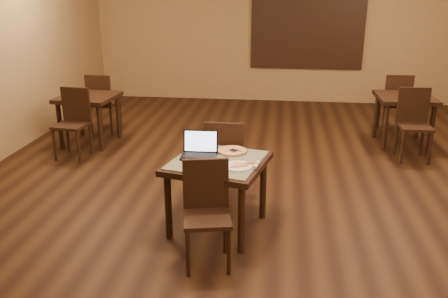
# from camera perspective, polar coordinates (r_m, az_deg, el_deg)

# --- Properties ---
(ground) EXTENTS (10.00, 10.00, 0.00)m
(ground) POSITION_cam_1_polar(r_m,az_deg,el_deg) (5.83, 6.30, -5.53)
(ground) COLOR black
(ground) RESTS_ON ground
(wall_back) EXTENTS (8.00, 0.02, 3.00)m
(wall_back) POSITION_cam_1_polar(r_m,az_deg,el_deg) (10.34, 7.13, 13.93)
(wall_back) COLOR #936D4A
(wall_back) RESTS_ON ground
(mural) EXTENTS (2.34, 0.05, 1.64)m
(mural) POSITION_cam_1_polar(r_m,az_deg,el_deg) (10.31, 10.00, 14.05)
(mural) COLOR #255E88
(mural) RESTS_ON wall_back
(tiled_table) EXTENTS (1.10, 1.10, 0.76)m
(tiled_table) POSITION_cam_1_polar(r_m,az_deg,el_deg) (4.80, -0.77, -2.43)
(tiled_table) COLOR black
(tiled_table) RESTS_ON ground
(chair_main_near) EXTENTS (0.49, 0.49, 0.96)m
(chair_main_near) POSITION_cam_1_polar(r_m,az_deg,el_deg) (4.29, -2.11, -6.92)
(chair_main_near) COLOR black
(chair_main_near) RESTS_ON ground
(chair_main_far) EXTENTS (0.44, 0.44, 1.00)m
(chair_main_far) POSITION_cam_1_polar(r_m,az_deg,el_deg) (5.40, 0.09, -0.97)
(chair_main_far) COLOR black
(chair_main_far) RESTS_ON ground
(laptop) EXTENTS (0.37, 0.29, 0.25)m
(laptop) POSITION_cam_1_polar(r_m,az_deg,el_deg) (4.87, -2.94, -0.03)
(laptop) COLOR black
(laptop) RESTS_ON tiled_table
(plate) EXTENTS (0.28, 0.28, 0.02)m
(plate) POSITION_cam_1_polar(r_m,az_deg,el_deg) (4.57, 1.66, -2.08)
(plate) COLOR white
(plate) RESTS_ON tiled_table
(pizza_slice) EXTENTS (0.27, 0.27, 0.02)m
(pizza_slice) POSITION_cam_1_polar(r_m,az_deg,el_deg) (4.56, 1.66, -1.91)
(pizza_slice) COLOR beige
(pizza_slice) RESTS_ON plate
(pizza_pan) EXTENTS (0.34, 0.34, 0.01)m
(pizza_pan) POSITION_cam_1_polar(r_m,az_deg,el_deg) (4.97, 0.97, -0.34)
(pizza_pan) COLOR silver
(pizza_pan) RESTS_ON tiled_table
(pizza_whole) EXTENTS (0.31, 0.31, 0.02)m
(pizza_whole) POSITION_cam_1_polar(r_m,az_deg,el_deg) (4.96, 0.97, -0.19)
(pizza_whole) COLOR beige
(pizza_whole) RESTS_ON pizza_pan
(spatula) EXTENTS (0.23, 0.20, 0.01)m
(spatula) POSITION_cam_1_polar(r_m,az_deg,el_deg) (4.94, 1.18, -0.17)
(spatula) COLOR silver
(spatula) RESTS_ON pizza_whole
(napkin_roll) EXTENTS (0.05, 0.16, 0.04)m
(napkin_roll) POSITION_cam_1_polar(r_m,az_deg,el_deg) (4.59, 3.95, -1.89)
(napkin_roll) COLOR white
(napkin_roll) RESTS_ON tiled_table
(other_table_a) EXTENTS (0.87, 0.87, 0.80)m
(other_table_a) POSITION_cam_1_polar(r_m,az_deg,el_deg) (7.92, 20.91, 5.05)
(other_table_a) COLOR black
(other_table_a) RESTS_ON ground
(other_table_a_chair_near) EXTENTS (0.46, 0.46, 1.03)m
(other_table_a_chair_near) POSITION_cam_1_polar(r_m,az_deg,el_deg) (7.38, 21.85, 3.30)
(other_table_a_chair_near) COLOR black
(other_table_a_chair_near) RESTS_ON ground
(other_table_a_chair_far) EXTENTS (0.46, 0.46, 1.03)m
(other_table_a_chair_far) POSITION_cam_1_polar(r_m,az_deg,el_deg) (8.51, 19.97, 5.51)
(other_table_a_chair_far) COLOR black
(other_table_a_chair_far) RESTS_ON ground
(other_table_b) EXTENTS (0.90, 0.90, 0.78)m
(other_table_b) POSITION_cam_1_polar(r_m,az_deg,el_deg) (7.79, -16.00, 5.26)
(other_table_b) COLOR black
(other_table_b) RESTS_ON ground
(other_table_b_chair_near) EXTENTS (0.47, 0.47, 1.01)m
(other_table_b_chair_near) POSITION_cam_1_polar(r_m,az_deg,el_deg) (7.29, -17.63, 3.52)
(other_table_b_chair_near) COLOR black
(other_table_b_chair_near) RESTS_ON ground
(other_table_b_chair_far) EXTENTS (0.47, 0.47, 1.01)m
(other_table_b_chair_far) POSITION_cam_1_polar(r_m,az_deg,el_deg) (8.34, -14.47, 5.73)
(other_table_b_chair_far) COLOR black
(other_table_b_chair_far) RESTS_ON ground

